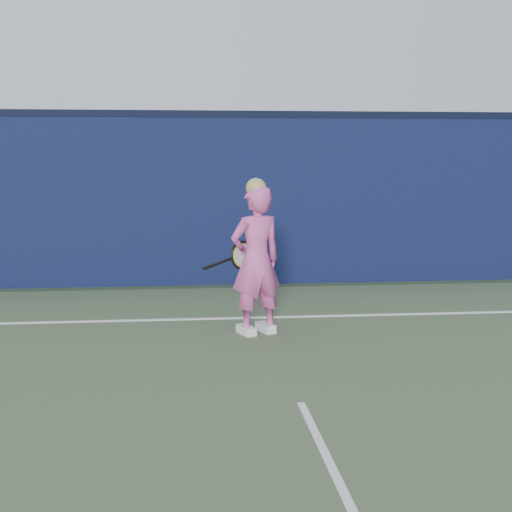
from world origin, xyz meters
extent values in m
plane|color=#2B3B24|center=(0.00, 0.00, 0.00)|extent=(80.00, 80.00, 0.00)
cube|color=black|center=(0.00, 6.50, 1.25)|extent=(24.00, 0.40, 2.50)
cube|color=black|center=(0.00, 6.50, 2.55)|extent=(24.00, 0.42, 0.10)
imported|color=#D8549F|center=(-0.13, 3.27, 0.81)|extent=(0.69, 0.58, 1.63)
sphere|color=tan|center=(-0.13, 3.27, 1.60)|extent=(0.22, 0.22, 0.22)
cube|color=white|center=(-0.01, 3.32, 0.05)|extent=(0.22, 0.30, 0.10)
cube|color=white|center=(-0.24, 3.23, 0.05)|extent=(0.22, 0.30, 0.10)
torus|color=black|center=(-0.24, 3.68, 0.82)|extent=(0.32, 0.23, 0.34)
torus|color=yellow|center=(-0.24, 3.68, 0.82)|extent=(0.26, 0.18, 0.28)
cylinder|color=beige|center=(-0.24, 3.68, 0.82)|extent=(0.25, 0.17, 0.28)
cylinder|color=black|center=(-0.49, 3.63, 0.75)|extent=(0.30, 0.15, 0.11)
cylinder|color=black|center=(-0.63, 3.59, 0.70)|extent=(0.14, 0.09, 0.07)
cube|color=white|center=(0.00, 4.00, 0.01)|extent=(11.00, 0.08, 0.01)
camera|label=1|loc=(-0.90, -4.33, 1.94)|focal=50.00mm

